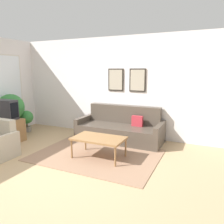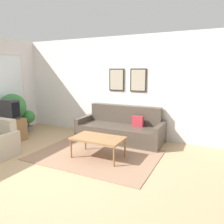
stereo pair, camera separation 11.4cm
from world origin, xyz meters
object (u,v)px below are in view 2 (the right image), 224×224
object	(u,v)px
couch	(121,129)
potted_plant_tall	(13,108)
tv	(8,109)
coffee_table	(98,139)

from	to	relation	value
couch	potted_plant_tall	world-z (taller)	potted_plant_tall
couch	tv	size ratio (longest dim) A/B	3.89
coffee_table	potted_plant_tall	distance (m)	3.10
couch	coffee_table	size ratio (longest dim) A/B	2.08
couch	coffee_table	distance (m)	1.30
tv	potted_plant_tall	bearing A→B (deg)	130.09
coffee_table	potted_plant_tall	xyz separation A→B (m)	(-3.04, 0.48, 0.35)
coffee_table	tv	distance (m)	2.68
potted_plant_tall	coffee_table	bearing A→B (deg)	-9.04
coffee_table	potted_plant_tall	size ratio (longest dim) A/B	0.92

